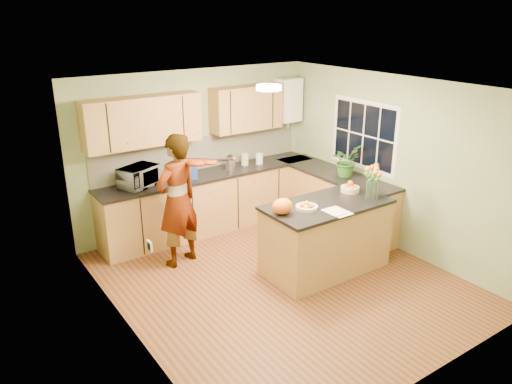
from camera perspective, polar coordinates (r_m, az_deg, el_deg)
floor at (r=6.63m, az=2.82°, el=-10.02°), size 4.50×4.50×0.00m
ceiling at (r=5.80m, az=3.25°, el=11.87°), size 4.00×4.50×0.02m
wall_back at (r=7.92m, az=-6.94°, el=4.76°), size 4.00×0.02×2.50m
wall_front at (r=4.68m, az=20.13°, el=-7.61°), size 4.00×0.02×2.50m
wall_left at (r=5.22m, az=-14.77°, el=-4.08°), size 0.02×4.50×2.50m
wall_right at (r=7.44m, az=15.38°, el=3.16°), size 0.02×4.50×2.50m
back_counter at (r=7.96m, az=-5.05°, el=-1.00°), size 3.64×0.62×0.94m
right_counter at (r=8.02m, az=8.90°, el=-0.99°), size 0.62×2.24×0.94m
splashback at (r=7.97m, az=-6.23°, el=4.51°), size 3.60×0.02×0.52m
upper_cabinets at (r=7.56m, az=-7.71°, el=8.66°), size 3.20×0.34×0.70m
boiler at (r=8.55m, az=3.67°, el=10.45°), size 0.40×0.30×0.86m
window_right at (r=7.74m, az=12.19°, el=6.38°), size 0.01×1.30×1.05m
light_switch at (r=4.69m, az=-12.07°, el=-6.02°), size 0.02×0.09×0.09m
ceiling_lamp at (r=6.04m, az=1.47°, el=11.86°), size 0.30×0.30×0.07m
peninsula_island at (r=6.73m, az=7.96°, el=-5.08°), size 1.68×0.86×0.97m
fruit_dish at (r=6.31m, az=5.83°, el=-1.59°), size 0.28×0.28×0.10m
orange_bowl at (r=6.98m, az=10.70°, el=0.53°), size 0.25×0.25×0.15m
flower_vase at (r=6.71m, az=13.14°, el=2.16°), size 0.29×0.29×0.53m
orange_bag at (r=6.12m, az=3.03°, el=-1.63°), size 0.33×0.31×0.20m
papers at (r=6.28m, az=9.33°, el=-2.23°), size 0.24×0.33×0.01m
violinist at (r=6.76m, az=-8.96°, el=-0.99°), size 0.77×0.61×1.84m
violin at (r=6.48m, az=-6.78°, el=3.35°), size 0.69×0.60×0.17m
microwave at (r=7.30m, az=-13.24°, el=1.71°), size 0.64×0.56×0.30m
blue_box at (r=7.56m, az=-7.88°, el=2.45°), size 0.36×0.32×0.24m
kettle at (r=7.90m, az=-2.96°, el=3.40°), size 0.15×0.15×0.29m
jar_cream at (r=8.14m, az=-1.30°, el=3.76°), size 0.15×0.15×0.19m
jar_white at (r=8.19m, az=0.38°, el=3.83°), size 0.15×0.15×0.18m
potted_plant at (r=7.66m, az=10.24°, el=3.53°), size 0.53×0.49×0.49m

